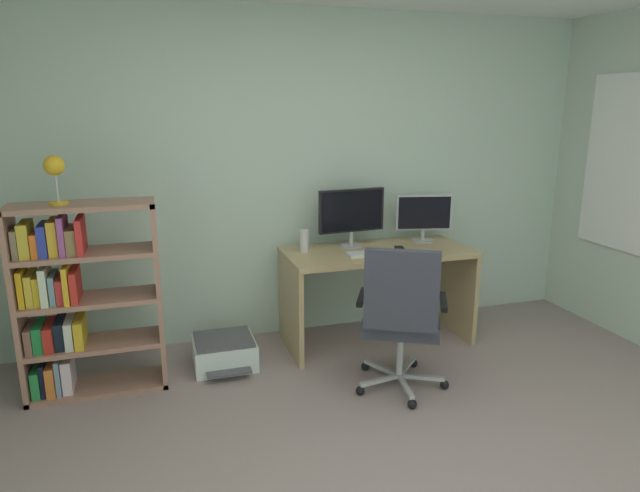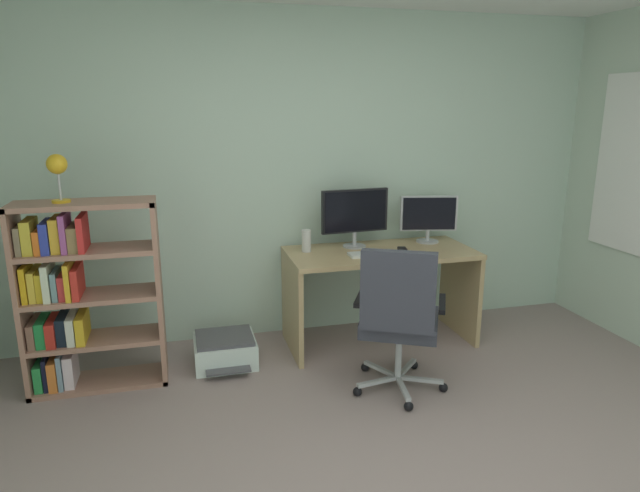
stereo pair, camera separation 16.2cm
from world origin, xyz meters
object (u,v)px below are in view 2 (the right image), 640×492
object	(u,v)px
office_chair	(399,315)
computer_mouse	(402,250)
bookshelf	(76,296)
printer	(225,350)
desk_lamp	(57,168)
desk	(380,276)
desktop_speaker	(306,241)
monitor_secondary	(429,216)
keyboard	(371,254)
monitor_main	(355,213)

from	to	relation	value
office_chair	computer_mouse	bearing A→B (deg)	66.26
bookshelf	printer	bearing A→B (deg)	5.64
desk_lamp	computer_mouse	bearing A→B (deg)	2.16
desk	computer_mouse	distance (m)	0.27
desktop_speaker	monitor_secondary	bearing A→B (deg)	2.67
computer_mouse	desktop_speaker	size ratio (longest dim) A/B	0.59
computer_mouse	keyboard	bearing A→B (deg)	-162.66
monitor_secondary	desk_lamp	distance (m)	2.71
bookshelf	monitor_main	bearing A→B (deg)	9.62
keyboard	bookshelf	world-z (taller)	bookshelf
desk	printer	world-z (taller)	desk
desktop_speaker	printer	size ratio (longest dim) A/B	0.35
monitor_secondary	office_chair	xyz separation A→B (m)	(-0.64, -0.97, -0.42)
computer_mouse	desk_lamp	world-z (taller)	desk_lamp
desk	monitor_main	bearing A→B (deg)	135.33
monitor_secondary	computer_mouse	bearing A→B (deg)	-142.29
monitor_secondary	office_chair	distance (m)	1.24
desktop_speaker	desk_lamp	world-z (taller)	desk_lamp
bookshelf	printer	size ratio (longest dim) A/B	2.56
desktop_speaker	printer	world-z (taller)	desktop_speaker
computer_mouse	monitor_secondary	bearing A→B (deg)	50.64
keyboard	office_chair	distance (m)	0.74
desktop_speaker	office_chair	xyz separation A→B (m)	(0.38, -0.93, -0.28)
monitor_secondary	computer_mouse	size ratio (longest dim) A/B	4.52
desk	monitor_secondary	size ratio (longest dim) A/B	3.17
desk	desktop_speaker	world-z (taller)	desktop_speaker
office_chair	bookshelf	xyz separation A→B (m)	(-1.97, 0.64, 0.08)
office_chair	desk_lamp	xyz separation A→B (m)	(-2.00, 0.64, 0.91)
desktop_speaker	printer	xyz separation A→B (m)	(-0.66, -0.20, -0.73)
monitor_secondary	printer	bearing A→B (deg)	-171.68
computer_mouse	office_chair	xyz separation A→B (m)	(-0.32, -0.72, -0.22)
desk	monitor_main	xyz separation A→B (m)	(-0.16, 0.16, 0.47)
monitor_main	desktop_speaker	world-z (taller)	monitor_main
desk	desk_lamp	size ratio (longest dim) A/B	4.82
keyboard	desk_lamp	distance (m)	2.18
desk	desk_lamp	xyz separation A→B (m)	(-2.18, -0.18, 0.91)
desk	monitor_main	world-z (taller)	monitor_main
computer_mouse	desk_lamp	size ratio (longest dim) A/B	0.34
computer_mouse	desk_lamp	bearing A→B (deg)	-164.90
computer_mouse	bookshelf	world-z (taller)	bookshelf
desktop_speaker	desk_lamp	size ratio (longest dim) A/B	0.57
monitor_main	printer	bearing A→B (deg)	-166.93
desktop_speaker	printer	distance (m)	1.00
keyboard	desk_lamp	bearing A→B (deg)	-178.87
keyboard	desk	bearing A→B (deg)	43.47
computer_mouse	bookshelf	bearing A→B (deg)	-164.88
keyboard	desk_lamp	size ratio (longest dim) A/B	1.15
office_chair	keyboard	bearing A→B (deg)	84.75
monitor_main	printer	size ratio (longest dim) A/B	1.11
monitor_main	desktop_speaker	distance (m)	0.44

